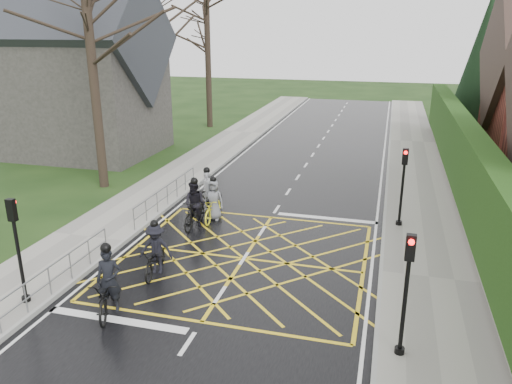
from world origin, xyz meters
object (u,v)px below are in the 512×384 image
at_px(cyclist_front, 207,196).
at_px(cyclist_mid, 156,254).
at_px(cyclist_rear, 108,290).
at_px(cyclist_back, 195,209).
at_px(cyclist_lead, 213,205).

bearing_deg(cyclist_front, cyclist_mid, -63.65).
bearing_deg(cyclist_rear, cyclist_back, 70.48).
distance_m(cyclist_back, cyclist_front, 1.68).
xyz_separation_m(cyclist_front, cyclist_lead, (0.55, -0.76, -0.09)).
xyz_separation_m(cyclist_mid, cyclist_lead, (0.18, 4.89, -0.03)).
xyz_separation_m(cyclist_back, cyclist_front, (-0.12, 1.67, -0.03)).
height_order(cyclist_mid, cyclist_front, cyclist_front).
relative_size(cyclist_back, cyclist_front, 0.99).
bearing_deg(cyclist_front, cyclist_back, -63.30).
distance_m(cyclist_mid, cyclist_front, 5.67).
distance_m(cyclist_back, cyclist_mid, 3.99).
bearing_deg(cyclist_mid, cyclist_front, 85.49).
relative_size(cyclist_rear, cyclist_back, 1.10).
distance_m(cyclist_back, cyclist_lead, 1.02).
height_order(cyclist_back, cyclist_front, cyclist_back).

